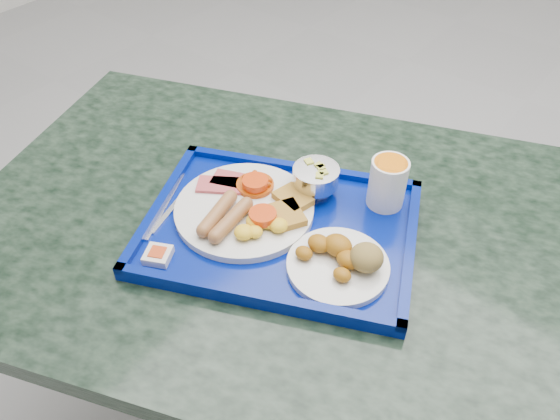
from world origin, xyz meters
name	(u,v)px	position (x,y,z in m)	size (l,w,h in m)	color
floor	(392,258)	(0.00, 0.00, 0.00)	(6.00, 6.00, 0.00)	gray
table	(285,289)	(0.06, -0.70, 0.56)	(1.40, 1.17, 0.75)	gray
tray	(280,229)	(0.07, -0.73, 0.76)	(0.57, 0.51, 0.03)	navy
main_plate	(247,209)	(0.00, -0.74, 0.78)	(0.25, 0.25, 0.04)	silver
bread_plate	(342,260)	(0.21, -0.74, 0.78)	(0.17, 0.17, 0.06)	silver
fruit_bowl	(316,177)	(0.06, -0.61, 0.80)	(0.09, 0.09, 0.06)	silver
juice_cup	(388,182)	(0.18, -0.56, 0.82)	(0.07, 0.07, 0.09)	white
spoon	(199,196)	(-0.10, -0.76, 0.77)	(0.06, 0.17, 0.01)	silver
knife	(164,205)	(-0.13, -0.82, 0.77)	(0.01, 0.18, 0.00)	silver
jam_packet	(158,255)	(-0.05, -0.91, 0.77)	(0.06, 0.06, 0.02)	silver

